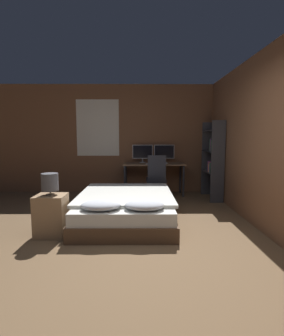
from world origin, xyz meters
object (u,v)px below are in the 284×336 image
computer_mouse (166,163)px  office_chair (156,183)px  bedside_lamp (50,182)px  desk (154,167)px  bookshelf (214,157)px  monitor_right (164,152)px  bed (126,207)px  nightstand (51,215)px  keyboard (154,164)px  monitor_left (142,152)px

computer_mouse → office_chair: size_ratio=0.07×
bedside_lamp → computer_mouse: bedside_lamp is taller
desk → bookshelf: (1.31, -0.50, 0.29)m
monitor_right → bookshelf: (1.04, -0.69, -0.07)m
bed → monitor_right: size_ratio=4.14×
bed → bookshelf: (1.89, 1.51, 0.72)m
nightstand → computer_mouse: (1.89, 2.48, 0.49)m
bedside_lamp → desk: 3.12m
monitor_right → computer_mouse: monitor_right is taller
monitor_right → office_chair: monitor_right is taller
desk → monitor_right: (0.27, 0.19, 0.35)m
bed → bookshelf: bookshelf is taller
bookshelf → office_chair: bearing=-172.7°
bed → bedside_lamp: bedside_lamp is taller
bedside_lamp → bookshelf: size_ratio=0.18×
keyboard → bookshelf: bearing=-13.3°
bedside_lamp → monitor_right: monitor_right is taller
bed → keyboard: (0.57, 1.82, 0.55)m
desk → keyboard: 0.22m
desk → keyboard: bearing=-90.0°
computer_mouse → office_chair: bearing=-118.9°
monitor_right → bookshelf: bookshelf is taller
nightstand → bookshelf: bearing=36.7°
monitor_left → keyboard: monitor_left is taller
monitor_right → keyboard: monitor_right is taller
nightstand → computer_mouse: size_ratio=8.43×
monitor_left → computer_mouse: monitor_left is taller
monitor_right → desk: bearing=-144.5°
nightstand → desk: (1.60, 2.67, 0.37)m
bookshelf → nightstand: bearing=-143.3°
bedside_lamp → monitor_left: bearing=65.1°
computer_mouse → desk: bearing=146.3°
nightstand → desk: bearing=59.1°
bedside_lamp → office_chair: office_chair is taller
keyboard → bedside_lamp: bearing=-122.8°
desk → office_chair: office_chair is taller
office_chair → bookshelf: 1.41m
bedside_lamp → desk: (1.60, 2.67, -0.11)m
nightstand → computer_mouse: bearing=52.8°
computer_mouse → monitor_right: bearing=92.1°
monitor_left → computer_mouse: size_ratio=7.15×
computer_mouse → office_chair: (-0.26, -0.48, -0.38)m
nightstand → bedside_lamp: bearing=-90.0°
bed → monitor_left: size_ratio=4.14×
bedside_lamp → bookshelf: (2.91, 2.17, 0.18)m
nightstand → office_chair: bearing=51.0°
nightstand → keyboard: size_ratio=1.52×
bedside_lamp → monitor_left: (1.33, 2.86, 0.25)m
bookshelf → bed: bearing=-141.2°
computer_mouse → office_chair: office_chair is taller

